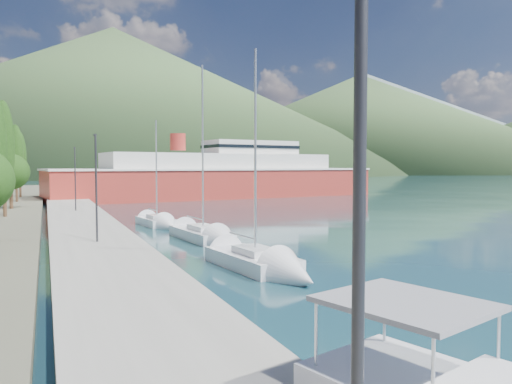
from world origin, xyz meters
name	(u,v)px	position (x,y,z in m)	size (l,w,h in m)	color
ground	(95,186)	(0.00, 120.00, 0.00)	(1400.00, 1400.00, 0.00)	#183C47
quay	(84,228)	(-9.00, 26.00, 0.40)	(5.00, 88.00, 0.80)	gray
hills_far	(171,109)	(138.59, 618.73, 77.39)	(1480.00, 900.00, 180.00)	slate
hills_near	(194,110)	(98.04, 372.50, 49.18)	(1010.00, 520.00, 115.00)	#3C5930
tree_row	(0,158)	(-14.87, 30.79, 5.70)	(3.68, 64.08, 10.56)	#47301E
lamp_posts	(99,184)	(-9.00, 14.36, 4.08)	(0.15, 47.16, 6.06)	#2D2D33
sailboat_near	(272,268)	(-2.00, 7.32, 0.31)	(3.41, 8.34, 11.65)	silver
sailboat_mid	(214,239)	(-1.61, 17.29, 0.31)	(3.25, 9.04, 12.73)	silver
sailboat_far	(162,224)	(-2.81, 27.23, 0.28)	(2.95, 6.84, 9.73)	silver
ferry	(222,178)	(14.49, 62.06, 3.19)	(53.83, 17.57, 10.50)	#A92F25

